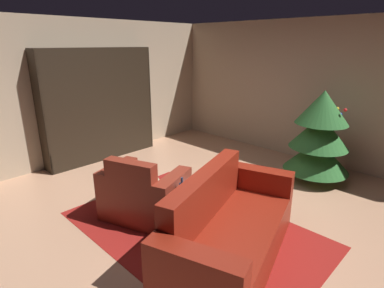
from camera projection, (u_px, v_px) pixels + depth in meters
name	position (u px, v px, depth m)	size (l,w,h in m)	color
ground_plane	(206.00, 213.00, 4.03)	(7.18, 7.18, 0.00)	tan
wall_back	(312.00, 92.00, 5.56)	(6.11, 0.06, 2.53)	tan
wall_left	(84.00, 91.00, 5.64)	(0.06, 5.74, 2.53)	tan
area_rug	(192.00, 229.00, 3.68)	(2.96, 1.90, 0.01)	maroon
bookshelf_unit	(106.00, 106.00, 5.76)	(0.33, 2.14, 2.04)	black
armchair_red	(144.00, 196.00, 3.83)	(1.15, 0.96, 0.84)	maroon
couch_red	(229.00, 232.00, 3.08)	(1.34, 2.07, 0.91)	maroon
coffee_table	(188.00, 195.00, 3.71)	(0.72, 0.72, 0.40)	black
book_stack_on_table	(189.00, 189.00, 3.65)	(0.24, 0.20, 0.10)	#3E8943
bottle_on_table	(182.00, 191.00, 3.49)	(0.07, 0.07, 0.28)	#2E3855
decorated_tree	(319.00, 135.00, 4.79)	(1.00, 1.00, 1.44)	brown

